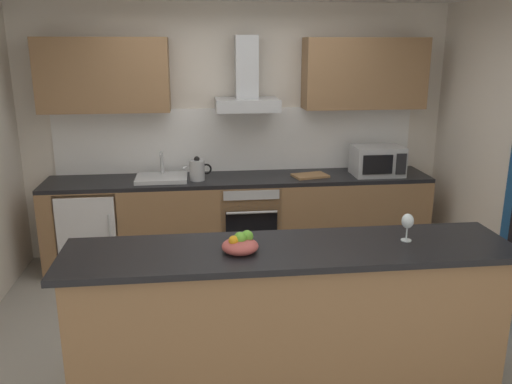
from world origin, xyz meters
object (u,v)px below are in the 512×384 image
(oven, at_px, (249,219))
(chopping_board, at_px, (310,176))
(refrigerator, at_px, (92,229))
(kettle, at_px, (197,170))
(microwave, at_px, (377,161))
(sink, at_px, (162,177))
(wine_glass, at_px, (408,222))
(range_hood, at_px, (247,87))
(fruit_bowl, at_px, (240,245))

(oven, bearing_deg, chopping_board, -2.16)
(refrigerator, bearing_deg, kettle, -1.68)
(microwave, xyz_separation_m, sink, (-2.18, 0.04, -0.12))
(chopping_board, bearing_deg, oven, 177.84)
(microwave, bearing_deg, oven, 178.79)
(refrigerator, bearing_deg, wine_glass, -42.05)
(oven, height_order, microwave, microwave)
(range_hood, bearing_deg, oven, -90.00)
(sink, xyz_separation_m, chopping_board, (1.49, -0.03, -0.02))
(sink, height_order, fruit_bowl, sink)
(sink, bearing_deg, chopping_board, -1.33)
(microwave, relative_size, chopping_board, 1.47)
(range_hood, height_order, wine_glass, range_hood)
(range_hood, relative_size, fruit_bowl, 3.27)
(refrigerator, xyz_separation_m, microwave, (2.89, -0.03, 0.62))
(range_hood, height_order, fruit_bowl, range_hood)
(oven, bearing_deg, fruit_bowl, -97.09)
(microwave, bearing_deg, sink, 178.98)
(wine_glass, bearing_deg, sink, 127.60)
(microwave, relative_size, fruit_bowl, 2.27)
(sink, relative_size, chopping_board, 1.47)
(kettle, relative_size, wine_glass, 1.62)
(microwave, bearing_deg, chopping_board, 179.65)
(microwave, height_order, range_hood, range_hood)
(refrigerator, distance_m, wine_glass, 3.24)
(fruit_bowl, bearing_deg, kettle, 96.33)
(oven, relative_size, chopping_board, 2.35)
(microwave, relative_size, range_hood, 0.69)
(microwave, relative_size, sink, 1.00)
(range_hood, bearing_deg, chopping_board, -13.70)
(oven, relative_size, fruit_bowl, 3.64)
(refrigerator, relative_size, kettle, 2.94)
(microwave, bearing_deg, kettle, -179.82)
(wine_glass, bearing_deg, range_hood, 109.15)
(fruit_bowl, bearing_deg, range_hood, 83.31)
(sink, distance_m, kettle, 0.36)
(refrigerator, height_order, sink, sink)
(microwave, relative_size, kettle, 1.73)
(chopping_board, bearing_deg, microwave, -0.35)
(sink, bearing_deg, wine_glass, -52.40)
(range_hood, bearing_deg, refrigerator, -175.18)
(sink, height_order, wine_glass, wine_glass)
(refrigerator, xyz_separation_m, sink, (0.71, 0.01, 0.50))
(kettle, bearing_deg, chopping_board, 0.50)
(oven, xyz_separation_m, range_hood, (0.00, 0.13, 1.33))
(kettle, bearing_deg, refrigerator, 178.32)
(range_hood, relative_size, wine_glass, 4.05)
(fruit_bowl, xyz_separation_m, chopping_board, (0.90, 2.16, -0.13))
(refrigerator, bearing_deg, fruit_bowl, -59.25)
(refrigerator, xyz_separation_m, chopping_board, (2.20, -0.02, 0.49))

